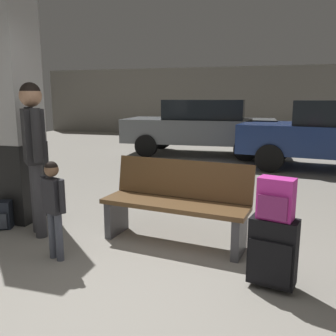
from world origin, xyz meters
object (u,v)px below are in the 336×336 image
Objects in this scene: adult at (34,143)px; suitcase at (273,252)px; child at (53,200)px; backpack_bright at (276,199)px; structural_pillar at (12,110)px; parked_car_far at (201,126)px; bench at (176,203)px.

suitcase is at bearing -10.55° from adult.
child is at bearing -179.12° from suitcase.
structural_pillar is at bearing 164.14° from backpack_bright.
child is at bearing -42.40° from adult.
parked_car_far reaches higher than child.
structural_pillar is 0.68× the size of parked_car_far.
bench is at bearing -81.12° from parked_car_far.
adult is at bearing 137.60° from child.
parked_car_far is at bearing 106.05° from backpack_bright.
adult is (-2.60, 0.48, 0.75)m from suitcase.
bench is 1.27m from suitcase.
adult is 0.41× the size of parked_car_far.
backpack_bright is 0.35× the size of child.
parked_car_far is at bearing 106.05° from suitcase.
child is 0.57× the size of adult.
bench is at bearing 9.13° from adult.
bench is at bearing 144.16° from backpack_bright.
parked_car_far reaches higher than backpack_bright.
suitcase is 0.62× the size of child.
parked_car_far is at bearing 84.52° from adult.
suitcase is 2.06m from child.
backpack_bright is (3.21, -0.91, -0.64)m from structural_pillar.
structural_pillar is 1.64× the size of adult.
bench is 0.96× the size of adult.
adult reaches higher than backpack_bright.
parked_car_far is (-1.99, 6.90, 0.48)m from suitcase.
child is at bearing -142.79° from bench.
suitcase is at bearing -15.85° from structural_pillar.
backpack_bright reaches higher than suitcase.
structural_pillar is 3.40m from backpack_bright.
suitcase is 0.14× the size of parked_car_far.
structural_pillar reaches higher than suitcase.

